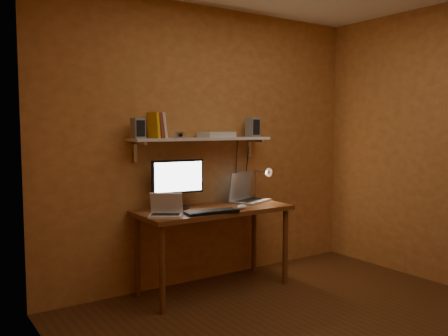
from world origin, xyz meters
TOP-DOWN VIEW (x-y plane):
  - room at (0.00, 0.00)m, footprint 3.44×3.24m
  - desk at (-0.16, 1.28)m, footprint 1.40×0.60m
  - wall_shelf at (-0.16, 1.47)m, footprint 1.40×0.25m
  - monitor at (-0.45, 1.42)m, footprint 0.48×0.22m
  - laptop at (0.29, 1.41)m, footprint 0.45×0.39m
  - netbook at (-0.70, 1.16)m, footprint 0.32×0.30m
  - keyboard at (-0.32, 1.07)m, footprint 0.47×0.20m
  - mouse at (0.01, 1.10)m, footprint 0.12×0.10m
  - desk_lamp at (0.50, 1.41)m, footprint 0.09×0.23m
  - speaker_left at (-0.80, 1.46)m, footprint 0.10×0.10m
  - speaker_right at (0.41, 1.47)m, footprint 0.12×0.12m
  - books at (-0.62, 1.48)m, footprint 0.14×0.16m
  - shelf_camera at (-0.44, 1.40)m, footprint 0.10×0.05m
  - router at (-0.01, 1.47)m, footprint 0.32×0.22m

SIDE VIEW (x-z plane):
  - desk at x=-0.16m, z-range 0.29..1.04m
  - keyboard at x=-0.32m, z-range 0.75..0.77m
  - mouse at x=0.01m, z-range 0.75..0.79m
  - netbook at x=-0.70m, z-range 0.71..0.90m
  - laptop at x=0.29m, z-range 0.68..0.97m
  - desk_lamp at x=0.50m, z-range 0.77..1.15m
  - monitor at x=-0.45m, z-range 0.78..1.21m
  - room at x=0.00m, z-range -0.02..2.62m
  - wall_shelf at x=-0.16m, z-range 1.26..1.46m
  - router at x=-0.01m, z-range 1.38..1.43m
  - shelf_camera at x=-0.44m, z-range 1.38..1.43m
  - speaker_left at x=-0.80m, z-range 1.38..1.55m
  - speaker_right at x=0.41m, z-range 1.38..1.57m
  - books at x=-0.62m, z-range 1.37..1.60m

